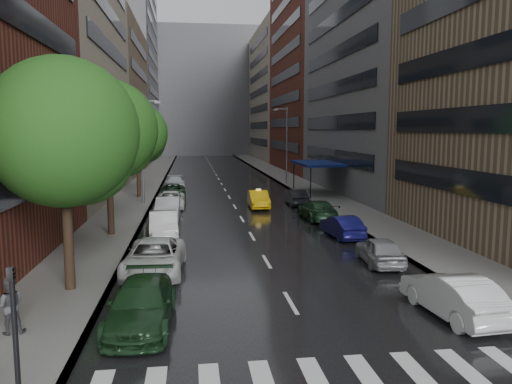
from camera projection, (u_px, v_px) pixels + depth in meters
ground at (317, 348)px, 15.04m from camera, size 220.00×220.00×0.00m
road at (220, 181)px, 64.22m from camera, size 14.00×140.00×0.01m
sidewalk_left at (148, 181)px, 63.04m from camera, size 4.00×140.00×0.15m
sidewalk_right at (288, 179)px, 65.38m from camera, size 4.00×140.00×0.15m
crosswalk at (344, 380)px, 13.10m from camera, size 13.15×2.80×0.01m
buildings_left at (106, 61)px, 68.92m from camera, size 8.00×108.00×38.00m
buildings_right at (321, 69)px, 70.88m from camera, size 8.05×109.10×36.00m
building_far at (204, 93)px, 129.11m from camera, size 40.00×14.00×32.00m
tree_near at (63, 133)px, 19.40m from camera, size 5.90×5.90×9.40m
tree_mid at (108, 130)px, 29.95m from camera, size 6.00×6.00×9.57m
tree_far at (137, 133)px, 46.89m from camera, size 5.66×5.66×9.02m
taxi at (258, 199)px, 41.79m from camera, size 1.64×4.47×1.46m
parked_cars_left at (167, 212)px, 35.16m from camera, size 2.86×43.25×1.61m
parked_cars_right at (344, 227)px, 30.03m from camera, size 2.19×30.86×1.56m
ped_black_umbrella at (9, 296)px, 15.63m from camera, size 1.02×0.98×2.09m
traffic_light at (15, 328)px, 10.97m from camera, size 0.18×0.15×3.45m
street_lamp_left at (143, 149)px, 42.93m from camera, size 1.74×0.22×9.00m
street_lamp_right at (286, 143)px, 59.69m from camera, size 1.74×0.22×9.00m
awning at (317, 164)px, 50.24m from camera, size 4.00×8.00×3.12m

